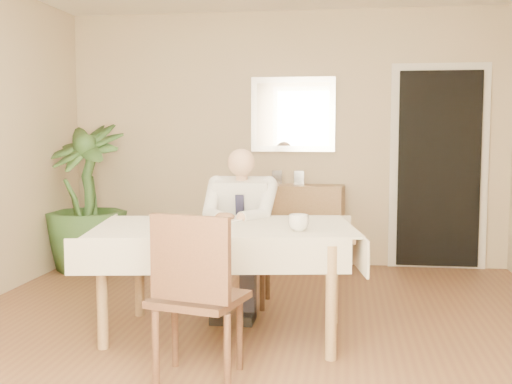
# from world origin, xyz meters

# --- Properties ---
(room) EXTENTS (5.00, 5.02, 2.60)m
(room) POSITION_xyz_m (0.00, 0.00, 1.30)
(room) COLOR brown
(room) RESTS_ON ground
(window) EXTENTS (1.34, 0.04, 1.44)m
(window) POSITION_xyz_m (0.00, -2.47, 1.45)
(window) COLOR white
(window) RESTS_ON room
(doorway) EXTENTS (0.96, 0.07, 2.10)m
(doorway) POSITION_xyz_m (1.55, 2.46, 1.00)
(doorway) COLOR white
(doorway) RESTS_ON ground
(mirror) EXTENTS (0.86, 0.04, 0.76)m
(mirror) POSITION_xyz_m (0.09, 2.47, 1.55)
(mirror) COLOR silver
(mirror) RESTS_ON room
(dining_table) EXTENTS (1.88, 1.29, 0.75)m
(dining_table) POSITION_xyz_m (-0.17, 0.04, 0.67)
(dining_table) COLOR #96744C
(dining_table) RESTS_ON ground
(chair_far) EXTENTS (0.41, 0.41, 0.85)m
(chair_far) POSITION_xyz_m (-0.17, 0.92, 0.48)
(chair_far) COLOR #402516
(chair_far) RESTS_ON ground
(chair_near) EXTENTS (0.55, 0.55, 0.95)m
(chair_near) POSITION_xyz_m (-0.16, -0.84, 0.54)
(chair_near) COLOR #402516
(chair_near) RESTS_ON ground
(seated_man) EXTENTS (0.48, 0.72, 1.24)m
(seated_man) POSITION_xyz_m (-0.17, 0.64, 0.69)
(seated_man) COLOR white
(seated_man) RESTS_ON ground
(plate) EXTENTS (0.26, 0.26, 0.02)m
(plate) POSITION_xyz_m (-0.21, 0.26, 0.76)
(plate) COLOR white
(plate) RESTS_ON dining_table
(food) EXTENTS (0.14, 0.14, 0.06)m
(food) POSITION_xyz_m (-0.21, 0.26, 0.78)
(food) COLOR brown
(food) RESTS_ON dining_table
(knife) EXTENTS (0.01, 0.13, 0.01)m
(knife) POSITION_xyz_m (-0.17, 0.20, 0.78)
(knife) COLOR silver
(knife) RESTS_ON dining_table
(fork) EXTENTS (0.01, 0.13, 0.01)m
(fork) POSITION_xyz_m (-0.25, 0.20, 0.78)
(fork) COLOR silver
(fork) RESTS_ON dining_table
(coffee_mug) EXTENTS (0.14, 0.14, 0.10)m
(coffee_mug) POSITION_xyz_m (0.34, -0.12, 0.81)
(coffee_mug) COLOR white
(coffee_mug) RESTS_ON dining_table
(sideboard) EXTENTS (1.08, 0.45, 0.84)m
(sideboard) POSITION_xyz_m (0.09, 2.32, 0.42)
(sideboard) COLOR #96744C
(sideboard) RESTS_ON ground
(photo_frame_left) EXTENTS (0.10, 0.02, 0.14)m
(photo_frame_left) POSITION_xyz_m (-0.43, 2.36, 0.91)
(photo_frame_left) COLOR silver
(photo_frame_left) RESTS_ON sideboard
(photo_frame_center) EXTENTS (0.10, 0.02, 0.14)m
(photo_frame_center) POSITION_xyz_m (-0.07, 2.40, 0.91)
(photo_frame_center) COLOR silver
(photo_frame_center) RESTS_ON sideboard
(photo_frame_right) EXTENTS (0.10, 0.02, 0.14)m
(photo_frame_right) POSITION_xyz_m (0.16, 2.36, 0.91)
(photo_frame_right) COLOR silver
(photo_frame_right) RESTS_ON sideboard
(potted_palm) EXTENTS (1.03, 1.03, 1.45)m
(potted_palm) POSITION_xyz_m (-1.93, 1.89, 0.72)
(potted_palm) COLOR #2C4D21
(potted_palm) RESTS_ON ground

